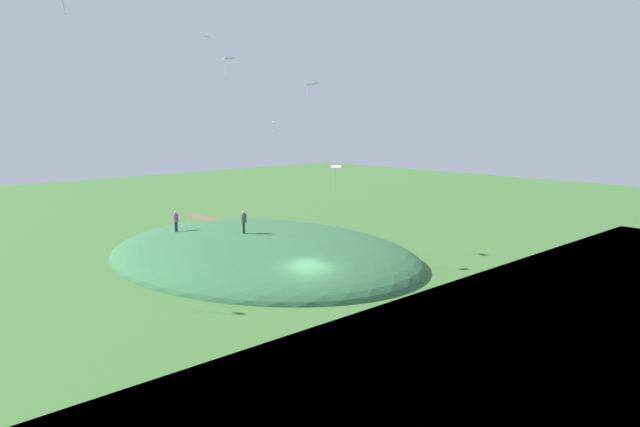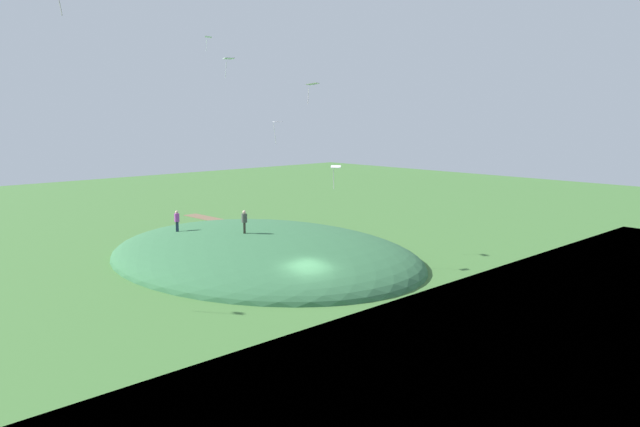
# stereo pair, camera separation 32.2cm
# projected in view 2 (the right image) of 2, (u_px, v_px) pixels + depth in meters

# --- Properties ---
(ground_plane) EXTENTS (160.00, 160.00, 0.00)m
(ground_plane) POSITION_uv_depth(u_px,v_px,m) (308.00, 290.00, 39.99)
(ground_plane) COLOR #3E6B31
(grass_hill) EXTENTS (29.17, 22.50, 4.63)m
(grass_hill) POSITION_uv_depth(u_px,v_px,m) (262.00, 257.00, 49.33)
(grass_hill) COLOR #32653E
(grass_hill) RESTS_ON ground_plane
(dirt_path) EXTENTS (13.92, 2.07, 0.04)m
(dirt_path) POSITION_uv_depth(u_px,v_px,m) (224.00, 222.00, 65.93)
(dirt_path) COLOR brown
(dirt_path) RESTS_ON ground_plane
(person_watching_kites) EXTENTS (0.63, 0.63, 1.84)m
(person_watching_kites) POSITION_uv_depth(u_px,v_px,m) (244.00, 219.00, 47.50)
(person_watching_kites) COLOR #343026
(person_watching_kites) RESTS_ON grass_hill
(person_on_hilltop) EXTENTS (0.58, 0.58, 1.77)m
(person_on_hilltop) POSITION_uv_depth(u_px,v_px,m) (177.00, 218.00, 50.15)
(person_on_hilltop) COLOR #1D2D43
(person_on_hilltop) RESTS_ON grass_hill
(kite_0) EXTENTS (0.72, 0.83, 1.73)m
(kite_0) POSITION_uv_depth(u_px,v_px,m) (277.00, 124.00, 45.64)
(kite_0) COLOR white
(kite_1) EXTENTS (0.97, 0.89, 1.24)m
(kite_1) POSITION_uv_depth(u_px,v_px,m) (208.00, 38.00, 50.47)
(kite_1) COLOR white
(kite_4) EXTENTS (1.20, 1.05, 1.34)m
(kite_4) POSITION_uv_depth(u_px,v_px,m) (229.00, 59.00, 41.27)
(kite_4) COLOR white
(kite_6) EXTENTS (1.30, 1.44, 1.62)m
(kite_6) POSITION_uv_depth(u_px,v_px,m) (313.00, 84.00, 45.53)
(kite_6) COLOR white
(kite_8) EXTENTS (0.74, 0.72, 1.53)m
(kite_8) POSITION_uv_depth(u_px,v_px,m) (335.00, 169.00, 37.79)
(kite_8) COLOR white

